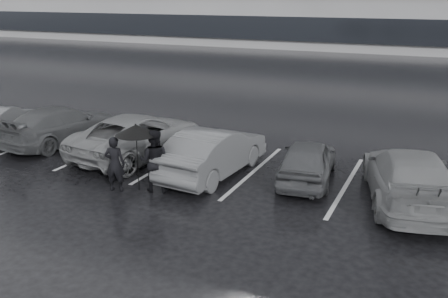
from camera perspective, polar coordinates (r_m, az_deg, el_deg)
The scene contains 10 objects.
ground at distance 13.35m, azimuth -2.87°, elevation -5.53°, with size 160.00×160.00×0.00m, color black.
car_main at distance 14.50m, azimuth 9.53°, elevation -1.29°, with size 1.44×3.59×1.22m, color black.
car_west_a at distance 14.76m, azimuth -1.21°, elevation -0.30°, with size 1.51×4.32×1.42m, color #323234.
car_west_b at distance 16.73m, azimuth -9.77°, elevation 1.57°, with size 2.34×5.08×1.41m, color #4F4F52.
car_west_c at distance 18.84m, azimuth -18.05°, elevation 2.62°, with size 1.88×4.62×1.34m, color black.
car_east at distance 13.63m, azimuth 20.39°, elevation -2.96°, with size 1.99×4.89×1.42m, color #4F4F52.
pedestrian_left at distance 13.84m, azimuth -12.36°, elevation -1.68°, with size 0.56×0.37×1.54m, color black.
pedestrian_right at distance 13.62m, azimuth -7.99°, elevation -1.33°, with size 0.84×0.65×1.73m, color black.
umbrella at distance 13.46m, azimuth -10.04°, elevation 2.16°, with size 1.11×1.11×1.89m.
stall_stripes at distance 15.77m, azimuth -1.32°, elevation -1.84°, with size 19.72×5.00×0.00m.
Camera 1 is at (5.67, -10.91, 5.19)m, focal length 40.00 mm.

